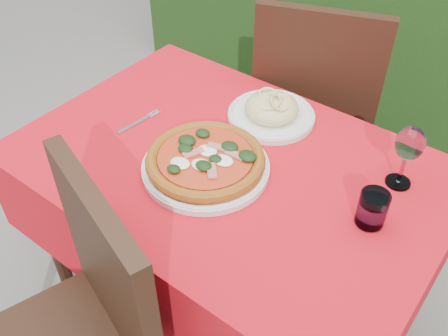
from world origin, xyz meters
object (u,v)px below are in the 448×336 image
Objects in this scene: pizza_plate at (206,162)px; pasta_plate at (271,111)px; chair_far at (315,103)px; water_glass at (372,210)px; wine_glass at (409,146)px; fork at (135,124)px; chair_near at (79,333)px.

pasta_plate is (0.01, 0.33, -0.00)m from pizza_plate.
water_glass is at bearing 108.38° from chair_far.
wine_glass is at bearing 118.76° from chair_far.
chair_near is at bearing -53.31° from fork.
chair_far is 2.76× the size of pizza_plate.
chair_near reaches higher than pasta_plate.
pizza_plate is 3.72× the size of water_glass.
fork is (-0.33, 0.55, 0.18)m from chair_near.
pizza_plate reaches higher than fork.
pizza_plate is 1.91× the size of wine_glass.
wine_glass is 0.84m from fork.
wine_glass is (0.46, -0.04, 0.11)m from pasta_plate.
water_glass is at bearing -90.12° from wine_glass.
water_glass is 0.55× the size of fork.
wine_glass reaches higher than pasta_plate.
pizza_plate is (0.02, -0.71, 0.19)m from chair_far.
chair_near is at bearing -119.40° from wine_glass.
chair_near is 0.67m from fork.
pizza_plate is at bearing -91.75° from pasta_plate.
chair_near is at bearing -90.16° from pasta_plate.
chair_far is at bearing 94.59° from pasta_plate.
chair_far is 0.76m from fork.
pizza_plate is 0.32m from fork.
chair_far is 3.59× the size of pasta_plate.
water_glass is at bearing -26.42° from pasta_plate.
chair_near is 0.56m from pizza_plate.
chair_near reaches higher than water_glass.
wine_glass is (0.46, 0.81, 0.31)m from chair_near.
pasta_plate reaches higher than pizza_plate.
pizza_plate is at bearing -167.66° from water_glass.
chair_far is 0.74m from pizza_plate.
pizza_plate is 2.05× the size of fork.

